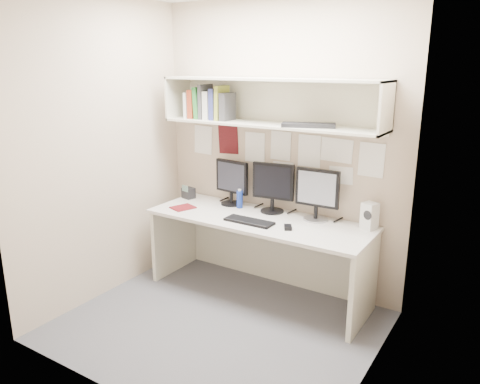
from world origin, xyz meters
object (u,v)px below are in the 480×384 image
Objects in this scene: desk_phone at (188,193)px; keyboard at (249,221)px; monitor_center at (273,186)px; desk at (259,256)px; speaker at (370,216)px; monitor_right at (317,192)px; maroon_notebook at (183,208)px; monitor_left at (232,180)px.

keyboard is at bearing -5.10° from desk_phone.
monitor_center reaches higher than desk_phone.
speaker is (0.90, 0.24, 0.47)m from desk.
monitor_center reaches higher than keyboard.
monitor_right is 3.20× the size of desk_phone.
maroon_notebook is (-1.64, -0.37, -0.10)m from speaker.
speaker is at bearing 0.44° from monitor_right.
monitor_left is at bearing 172.44° from monitor_center.
desk_phone is (-0.90, 0.31, 0.04)m from keyboard.
monitor_right is at bearing 7.01° from monitor_left.
desk_phone is at bearing 139.21° from maroon_notebook.
monitor_center is 1.01× the size of monitor_right.
desk is 9.78× the size of maroon_notebook.
desk_phone is (-1.81, -0.08, -0.06)m from speaker.
speaker is (0.91, 0.39, 0.10)m from keyboard.
desk is 0.84m from maroon_notebook.
keyboard is (0.42, -0.37, -0.22)m from monitor_left.
monitor_left is 0.99× the size of keyboard.
maroon_notebook is 1.46× the size of desk_phone.
monitor_left is 0.52m from desk_phone.
keyboard is 3.09× the size of desk_phone.
monitor_center reaches higher than maroon_notebook.
desk is 0.78m from monitor_right.
monitor_left reaches higher than desk.
monitor_center is at bearing -158.85° from speaker.
monitor_center is 0.44m from keyboard.
speaker is at bearing 23.65° from keyboard.
desk is 4.45× the size of monitor_center.
desk_phone is (-1.35, -0.06, -0.19)m from monitor_right.
monitor_right reaches higher than desk_phone.
keyboard is (-0.02, -0.37, -0.24)m from monitor_center.
monitor_center is (0.44, -0.00, 0.01)m from monitor_left.
keyboard is 0.74m from maroon_notebook.
monitor_left is 0.87m from monitor_right.
desk is at bearing -155.43° from monitor_right.
desk_phone is at bearing 176.23° from monitor_center.
desk is at bearing -101.69° from monitor_center.
maroon_notebook is (-0.74, 0.02, -0.00)m from keyboard.
keyboard reaches higher than desk.
monitor_left is at bearing 138.62° from keyboard.
monitor_center is at bearing 85.86° from desk.
monitor_center is at bearing 44.73° from maroon_notebook.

